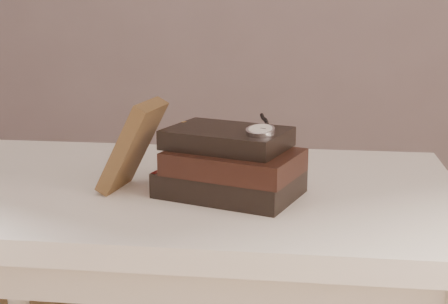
# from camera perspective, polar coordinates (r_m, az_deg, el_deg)

# --- Properties ---
(table) EXTENTS (1.00, 0.60, 0.75)m
(table) POSITION_cam_1_polar(r_m,az_deg,el_deg) (1.21, -3.87, -6.97)
(table) COLOR white
(table) RESTS_ON ground
(book_stack) EXTENTS (0.26, 0.22, 0.11)m
(book_stack) POSITION_cam_1_polar(r_m,az_deg,el_deg) (1.10, 0.58, -1.14)
(book_stack) COLOR black
(book_stack) RESTS_ON table
(journal) EXTENTS (0.11, 0.12, 0.16)m
(journal) POSITION_cam_1_polar(r_m,az_deg,el_deg) (1.13, -8.02, 0.56)
(journal) COLOR #432E19
(journal) RESTS_ON table
(pocket_watch) EXTENTS (0.06, 0.15, 0.02)m
(pocket_watch) POSITION_cam_1_polar(r_m,az_deg,el_deg) (1.06, 3.25, 1.99)
(pocket_watch) COLOR silver
(pocket_watch) RESTS_ON book_stack
(eyeglasses) EXTENTS (0.12, 0.13, 0.05)m
(eyeglasses) POSITION_cam_1_polar(r_m,az_deg,el_deg) (1.20, -1.35, 0.68)
(eyeglasses) COLOR silver
(eyeglasses) RESTS_ON book_stack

